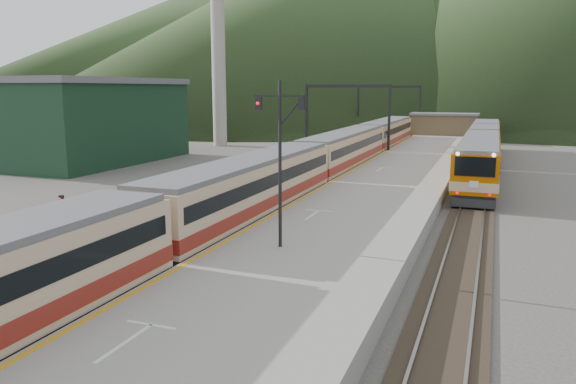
% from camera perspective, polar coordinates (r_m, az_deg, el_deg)
% --- Properties ---
extents(track_main, '(2.60, 200.00, 0.23)m').
position_cam_1_polar(track_main, '(47.64, 4.75, 1.42)').
color(track_main, black).
rests_on(track_main, ground).
extents(track_far, '(2.60, 200.00, 0.23)m').
position_cam_1_polar(track_far, '(49.19, -0.87, 1.74)').
color(track_far, black).
rests_on(track_far, ground).
extents(track_second, '(2.60, 200.00, 0.23)m').
position_cam_1_polar(track_second, '(45.97, 18.69, 0.57)').
color(track_second, black).
rests_on(track_second, ground).
extents(platform, '(8.00, 100.00, 1.00)m').
position_cam_1_polar(platform, '(44.46, 11.03, 1.17)').
color(platform, gray).
rests_on(platform, ground).
extents(gantry_near, '(9.55, 0.25, 8.00)m').
position_cam_1_polar(gantry_near, '(62.31, 6.02, 8.62)').
color(gantry_near, black).
rests_on(gantry_near, ground).
extents(gantry_far, '(9.55, 0.25, 8.00)m').
position_cam_1_polar(gantry_far, '(86.75, 10.16, 9.02)').
color(gantry_far, black).
rests_on(gantry_far, ground).
extents(warehouse, '(14.50, 20.50, 8.60)m').
position_cam_1_polar(warehouse, '(62.41, -20.44, 6.86)').
color(warehouse, black).
rests_on(warehouse, ground).
extents(smokestack, '(1.80, 1.80, 30.00)m').
position_cam_1_polar(smokestack, '(76.05, -7.14, 16.02)').
color(smokestack, '#9E998E').
rests_on(smokestack, ground).
extents(station_shed, '(9.40, 4.40, 3.10)m').
position_cam_1_polar(station_shed, '(83.78, 15.58, 6.69)').
color(station_shed, brown).
rests_on(station_shed, platform).
extents(hill_a, '(180.00, 180.00, 60.00)m').
position_cam_1_polar(hill_a, '(203.53, 5.40, 16.76)').
color(hill_a, '#2F4521').
rests_on(hill_a, ground).
extents(hill_b, '(220.00, 220.00, 75.00)m').
position_cam_1_polar(hill_b, '(237.89, 25.44, 16.73)').
color(hill_b, '#2F4521').
rests_on(hill_b, ground).
extents(hill_d, '(200.00, 200.00, 55.00)m').
position_cam_1_polar(hill_d, '(279.57, -8.37, 14.45)').
color(hill_d, '#2F4521').
rests_on(hill_d, ground).
extents(main_train, '(2.99, 81.80, 3.64)m').
position_cam_1_polar(main_train, '(40.62, 2.10, 2.71)').
color(main_train, tan).
rests_on(main_train, track_main).
extents(second_train, '(2.91, 39.67, 3.56)m').
position_cam_1_polar(second_train, '(55.98, 19.15, 4.23)').
color(second_train, '#AE5000').
rests_on(second_train, track_second).
extents(signal_mast, '(2.20, 0.28, 6.84)m').
position_cam_1_polar(signal_mast, '(22.87, -0.82, 4.56)').
color(signal_mast, black).
rests_on(signal_mast, platform).
extents(short_signal_b, '(0.24, 0.19, 2.27)m').
position_cam_1_polar(short_signal_b, '(36.11, -4.70, 0.76)').
color(short_signal_b, black).
rests_on(short_signal_b, ground).
extents(short_signal_c, '(0.26, 0.22, 2.27)m').
position_cam_1_polar(short_signal_c, '(30.43, -21.95, -1.81)').
color(short_signal_c, black).
rests_on(short_signal_c, ground).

